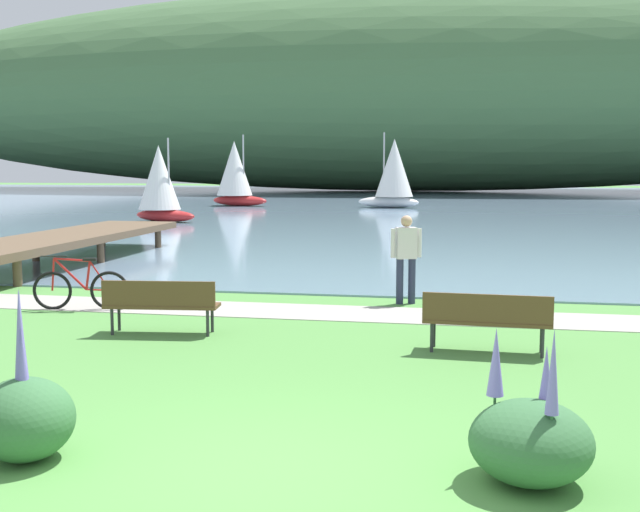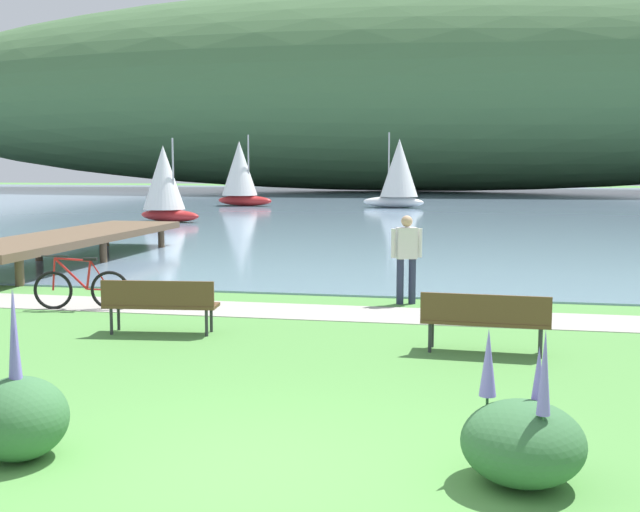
% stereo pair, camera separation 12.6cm
% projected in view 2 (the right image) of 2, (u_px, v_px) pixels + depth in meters
% --- Properties ---
extents(ground_plane, '(200.00, 200.00, 0.00)m').
position_uv_depth(ground_plane, '(251.00, 473.00, 6.86)').
color(ground_plane, '#518E42').
extents(bay_water, '(180.00, 80.00, 0.04)m').
position_uv_depth(bay_water, '(450.00, 203.00, 54.86)').
color(bay_water, '#7A99B2').
rests_on(bay_water, ground).
extents(distant_hillside, '(119.85, 28.00, 19.92)m').
position_uv_depth(distant_hillside, '(408.00, 91.00, 78.46)').
color(distant_hillside, '#42663D').
rests_on(distant_hillside, bay_water).
extents(shoreline_path, '(60.00, 1.50, 0.01)m').
position_uv_depth(shoreline_path, '(368.00, 314.00, 14.14)').
color(shoreline_path, '#A39E93').
rests_on(shoreline_path, ground).
extents(park_bench_near_camera, '(1.84, 0.68, 0.88)m').
position_uv_depth(park_bench_near_camera, '(160.00, 302.00, 12.43)').
color(park_bench_near_camera, brown).
rests_on(park_bench_near_camera, ground).
extents(park_bench_further_along, '(1.82, 0.56, 0.88)m').
position_uv_depth(park_bench_further_along, '(485.00, 318.00, 11.13)').
color(park_bench_further_along, brown).
rests_on(park_bench_further_along, ground).
extents(bicycle_leaning_near_bench, '(1.74, 0.45, 1.01)m').
position_uv_depth(bicycle_leaning_near_bench, '(81.00, 288.00, 14.59)').
color(bicycle_leaning_near_bench, black).
rests_on(bicycle_leaning_near_bench, ground).
extents(person_at_shoreline, '(0.58, 0.34, 1.71)m').
position_uv_depth(person_at_shoreline, '(406.00, 254.00, 15.11)').
color(person_at_shoreline, '#282D47').
rests_on(person_at_shoreline, ground).
extents(echium_bush_closest_to_camera, '(0.90, 0.90, 1.58)m').
position_uv_depth(echium_bush_closest_to_camera, '(18.00, 415.00, 7.15)').
color(echium_bush_closest_to_camera, '#386B3D').
rests_on(echium_bush_closest_to_camera, ground).
extents(echium_bush_beside_closest, '(1.04, 1.04, 1.39)m').
position_uv_depth(echium_bush_beside_closest, '(523.00, 440.00, 6.60)').
color(echium_bush_beside_closest, '#386B3D').
rests_on(echium_bush_beside_closest, ground).
extents(sailboat_nearest_to_shore, '(4.06, 2.80, 4.60)m').
position_uv_depth(sailboat_nearest_to_shore, '(398.00, 172.00, 48.22)').
color(sailboat_nearest_to_shore, white).
rests_on(sailboat_nearest_to_shore, bay_water).
extents(sailboat_mid_bay, '(3.40, 2.42, 3.85)m').
position_uv_depth(sailboat_mid_bay, '(164.00, 183.00, 36.46)').
color(sailboat_mid_bay, '#B22323').
rests_on(sailboat_mid_bay, bay_water).
extents(sailboat_far_off, '(4.00, 2.72, 4.53)m').
position_uv_depth(sailboat_far_off, '(240.00, 173.00, 50.52)').
color(sailboat_far_off, '#B22323').
rests_on(sailboat_far_off, bay_water).
extents(pier_dock, '(2.40, 10.00, 0.80)m').
position_uv_depth(pier_dock, '(70.00, 238.00, 21.47)').
color(pier_dock, brown).
rests_on(pier_dock, ground).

